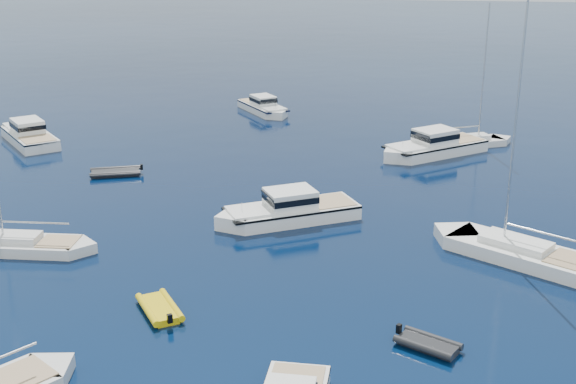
# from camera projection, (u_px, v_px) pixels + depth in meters

# --- Properties ---
(motor_cruiser_centre) EXTENTS (10.75, 8.02, 2.77)m
(motor_cruiser_centre) POSITION_uv_depth(u_px,v_px,m) (287.00, 221.00, 50.73)
(motor_cruiser_centre) COLOR white
(motor_cruiser_centre) RESTS_ON ground
(motor_cruiser_far_l) EXTENTS (9.36, 9.94, 2.75)m
(motor_cruiser_far_l) POSITION_uv_depth(u_px,v_px,m) (29.00, 142.00, 69.75)
(motor_cruiser_far_l) COLOR white
(motor_cruiser_far_l) RESTS_ON ground
(motor_cruiser_distant) EXTENTS (10.65, 9.53, 2.88)m
(motor_cruiser_distant) POSITION_uv_depth(u_px,v_px,m) (432.00, 155.00, 65.73)
(motor_cruiser_distant) COLOR white
(motor_cruiser_distant) RESTS_ON ground
(motor_cruiser_horizon) EXTENTS (7.41, 8.68, 2.31)m
(motor_cruiser_horizon) POSITION_uv_depth(u_px,v_px,m) (264.00, 113.00, 81.04)
(motor_cruiser_horizon) COLOR white
(motor_cruiser_horizon) RESTS_ON ground
(sailboat_mid_r) EXTENTS (12.29, 9.47, 18.39)m
(sailboat_mid_r) POSITION_uv_depth(u_px,v_px,m) (522.00, 260.00, 44.64)
(sailboat_mid_r) COLOR white
(sailboat_mid_r) RESTS_ON ground
(sailboat_mid_l) EXTENTS (10.15, 3.22, 14.72)m
(sailboat_mid_l) POSITION_uv_depth(u_px,v_px,m) (21.00, 251.00, 45.99)
(sailboat_mid_l) COLOR silver
(sailboat_mid_l) RESTS_ON ground
(sailboat_centre) EXTENTS (9.03, 5.94, 13.09)m
(sailboat_centre) POSITION_uv_depth(u_px,v_px,m) (469.00, 146.00, 68.49)
(sailboat_centre) COLOR silver
(sailboat_centre) RESTS_ON ground
(tender_yellow) EXTENTS (3.62, 4.05, 0.95)m
(tender_yellow) POSITION_uv_depth(u_px,v_px,m) (160.00, 312.00, 38.54)
(tender_yellow) COLOR yellow
(tender_yellow) RESTS_ON ground
(tender_grey_near) EXTENTS (3.54, 2.99, 0.95)m
(tender_grey_near) POSITION_uv_depth(u_px,v_px,m) (428.00, 348.00, 35.21)
(tender_grey_near) COLOR black
(tender_grey_near) RESTS_ON ground
(tender_grey_far) EXTENTS (4.64, 3.50, 0.95)m
(tender_grey_far) POSITION_uv_depth(u_px,v_px,m) (116.00, 175.00, 60.31)
(tender_grey_far) COLOR black
(tender_grey_far) RESTS_ON ground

